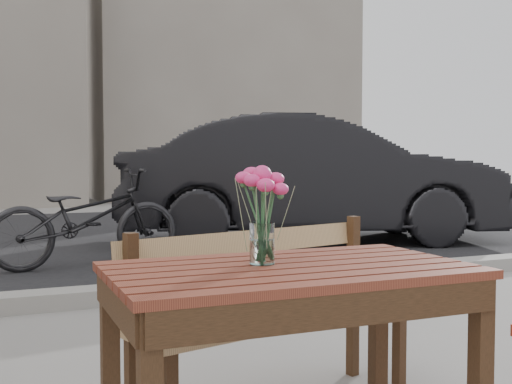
# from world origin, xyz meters

# --- Properties ---
(street) EXTENTS (30.00, 8.12, 0.12)m
(street) POSITION_xyz_m (0.00, 5.06, 0.03)
(street) COLOR black
(street) RESTS_ON ground
(backdrop_buildings) EXTENTS (15.50, 4.00, 8.00)m
(backdrop_buildings) POSITION_xyz_m (0.17, 14.40, 3.60)
(backdrop_buildings) COLOR gray
(backdrop_buildings) RESTS_ON ground
(main_table) EXTENTS (1.14, 0.67, 0.70)m
(main_table) POSITION_xyz_m (-0.15, 0.20, 0.59)
(main_table) COLOR #5A2217
(main_table) RESTS_ON ground
(main_bench) EXTENTS (1.32, 0.66, 0.79)m
(main_bench) POSITION_xyz_m (0.03, 0.79, 0.48)
(main_bench) COLOR #A17D53
(main_bench) RESTS_ON ground
(main_vase) EXTENTS (0.17, 0.17, 0.32)m
(main_vase) POSITION_xyz_m (-0.22, 0.26, 0.90)
(main_vase) COLOR white
(main_vase) RESTS_ON main_table
(parked_car) EXTENTS (5.00, 2.90, 1.56)m
(parked_car) POSITION_xyz_m (2.71, 5.50, 0.78)
(parked_car) COLOR black
(parked_car) RESTS_ON ground
(bicycle) EXTENTS (1.86, 0.80, 0.95)m
(bicycle) POSITION_xyz_m (-0.16, 4.63, 0.47)
(bicycle) COLOR black
(bicycle) RESTS_ON ground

